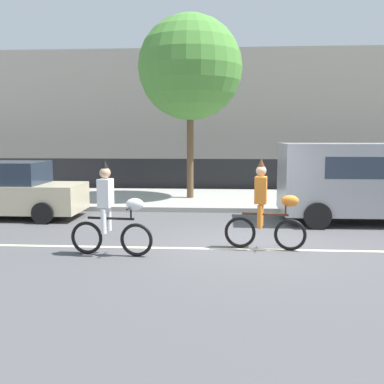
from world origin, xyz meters
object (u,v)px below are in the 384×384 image
(parked_van_grey, at_px, (377,177))
(parade_cyclist_orange, at_px, (266,210))
(parked_car_beige, at_px, (11,191))
(parade_cyclist_zebra, at_px, (111,214))

(parked_van_grey, bearing_deg, parade_cyclist_orange, -136.29)
(parked_car_beige, bearing_deg, parade_cyclist_orange, -24.47)
(parade_cyclist_orange, relative_size, parked_van_grey, 0.38)
(parade_cyclist_orange, bearing_deg, parade_cyclist_zebra, -167.56)
(parade_cyclist_zebra, distance_m, parked_van_grey, 7.49)
(parked_van_grey, xyz_separation_m, parked_car_beige, (-10.37, 0.07, -0.50))
(parade_cyclist_orange, height_order, parked_car_beige, parade_cyclist_orange)
(parade_cyclist_zebra, distance_m, parade_cyclist_orange, 3.19)
(parade_cyclist_zebra, relative_size, parade_cyclist_orange, 1.00)
(parade_cyclist_zebra, distance_m, parked_car_beige, 5.56)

